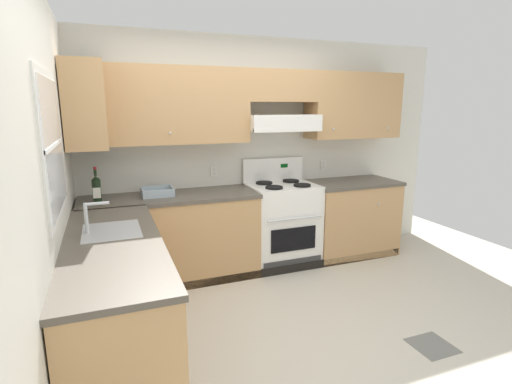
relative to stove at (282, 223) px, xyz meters
name	(u,v)px	position (x,y,z in m)	size (l,w,h in m)	color
ground_plane	(280,327)	(-0.60, -1.25, -0.48)	(7.04, 7.04, 0.00)	beige
floor_accent_tile	(432,345)	(0.38, -1.92, -0.48)	(0.30, 0.30, 0.01)	slate
wall_back	(258,134)	(-0.19, 0.27, 1.00)	(4.68, 0.57, 2.55)	silver
wall_left	(52,175)	(-2.19, -1.03, 0.87)	(0.47, 4.00, 2.55)	silver
counter_back_run	(248,230)	(-0.43, -0.01, -0.03)	(3.60, 0.65, 0.91)	tan
counter_left_run	(118,302)	(-1.84, -1.25, -0.02)	(0.63, 1.91, 1.13)	tan
stove	(282,223)	(0.00, 0.00, 0.00)	(0.76, 0.62, 1.20)	white
wine_bottle	(97,189)	(-1.94, -0.10, 0.57)	(0.08, 0.08, 0.34)	black
bowl	(158,193)	(-1.38, 0.04, 0.46)	(0.31, 0.27, 0.08)	#9EADB7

